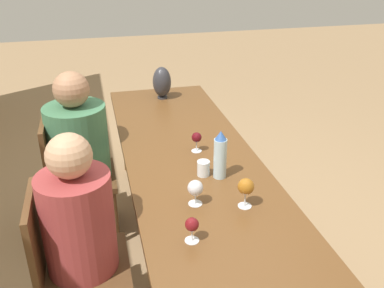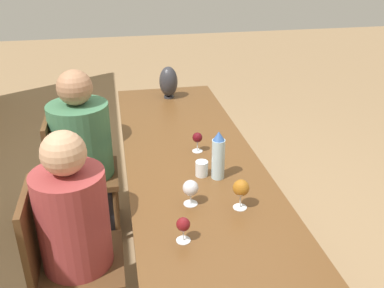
{
  "view_description": "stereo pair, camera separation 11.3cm",
  "coord_description": "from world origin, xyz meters",
  "px_view_note": "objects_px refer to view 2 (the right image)",
  "views": [
    {
      "loc": [
        -2.27,
        0.54,
        1.95
      ],
      "look_at": [
        -0.03,
        0.0,
        0.82
      ],
      "focal_mm": 40.0,
      "sensor_mm": 36.0,
      "label": 1
    },
    {
      "loc": [
        -2.29,
        0.43,
        1.95
      ],
      "look_at": [
        -0.03,
        0.0,
        0.82
      ],
      "focal_mm": 40.0,
      "sensor_mm": 36.0,
      "label": 2
    }
  ],
  "objects_px": {
    "person_near": "(79,234)",
    "person_far": "(85,152)",
    "chair_near": "(65,259)",
    "wine_glass_2": "(197,138)",
    "vase": "(168,82)",
    "wine_glass_1": "(183,225)",
    "wine_glass_0": "(191,188)",
    "wine_glass_3": "(241,188)",
    "chair_far": "(75,171)",
    "water_bottle": "(218,156)",
    "water_tumbler": "(202,169)"
  },
  "relations": [
    {
      "from": "water_tumbler",
      "to": "vase",
      "type": "distance_m",
      "value": 1.31
    },
    {
      "from": "wine_glass_0",
      "to": "wine_glass_1",
      "type": "height_order",
      "value": "wine_glass_0"
    },
    {
      "from": "person_near",
      "to": "wine_glass_1",
      "type": "bearing_deg",
      "value": -117.52
    },
    {
      "from": "person_near",
      "to": "person_far",
      "type": "relative_size",
      "value": 0.99
    },
    {
      "from": "chair_near",
      "to": "person_far",
      "type": "distance_m",
      "value": 0.92
    },
    {
      "from": "wine_glass_0",
      "to": "water_bottle",
      "type": "bearing_deg",
      "value": -40.68
    },
    {
      "from": "chair_near",
      "to": "person_near",
      "type": "height_order",
      "value": "person_near"
    },
    {
      "from": "water_bottle",
      "to": "wine_glass_3",
      "type": "xyz_separation_m",
      "value": [
        -0.31,
        -0.04,
        -0.02
      ]
    },
    {
      "from": "vase",
      "to": "wine_glass_0",
      "type": "bearing_deg",
      "value": 175.98
    },
    {
      "from": "water_tumbler",
      "to": "chair_near",
      "type": "bearing_deg",
      "value": 111.65
    },
    {
      "from": "vase",
      "to": "chair_far",
      "type": "relative_size",
      "value": 0.3
    },
    {
      "from": "chair_near",
      "to": "water_tumbler",
      "type": "bearing_deg",
      "value": -68.35
    },
    {
      "from": "chair_near",
      "to": "chair_far",
      "type": "height_order",
      "value": "same"
    },
    {
      "from": "wine_glass_2",
      "to": "person_far",
      "type": "xyz_separation_m",
      "value": [
        0.3,
        0.71,
        -0.18
      ]
    },
    {
      "from": "person_near",
      "to": "person_far",
      "type": "bearing_deg",
      "value": -0.16
    },
    {
      "from": "wine_glass_2",
      "to": "chair_far",
      "type": "bearing_deg",
      "value": 69.15
    },
    {
      "from": "water_bottle",
      "to": "vase",
      "type": "xyz_separation_m",
      "value": [
        1.35,
        0.09,
        0.0
      ]
    },
    {
      "from": "water_bottle",
      "to": "wine_glass_0",
      "type": "bearing_deg",
      "value": 139.32
    },
    {
      "from": "chair_near",
      "to": "wine_glass_0",
      "type": "bearing_deg",
      "value": -87.32
    },
    {
      "from": "water_tumbler",
      "to": "person_near",
      "type": "height_order",
      "value": "person_near"
    },
    {
      "from": "chair_far",
      "to": "person_near",
      "type": "height_order",
      "value": "person_near"
    },
    {
      "from": "water_bottle",
      "to": "wine_glass_2",
      "type": "height_order",
      "value": "water_bottle"
    },
    {
      "from": "chair_near",
      "to": "wine_glass_2",
      "type": "bearing_deg",
      "value": -52.96
    },
    {
      "from": "vase",
      "to": "water_bottle",
      "type": "bearing_deg",
      "value": -176.3
    },
    {
      "from": "vase",
      "to": "chair_far",
      "type": "xyz_separation_m",
      "value": [
        -0.71,
        0.76,
        -0.37
      ]
    },
    {
      "from": "wine_glass_1",
      "to": "chair_near",
      "type": "distance_m",
      "value": 0.69
    },
    {
      "from": "water_tumbler",
      "to": "wine_glass_1",
      "type": "bearing_deg",
      "value": 160.03
    },
    {
      "from": "water_tumbler",
      "to": "wine_glass_1",
      "type": "height_order",
      "value": "wine_glass_1"
    },
    {
      "from": "wine_glass_1",
      "to": "chair_near",
      "type": "relative_size",
      "value": 0.14
    },
    {
      "from": "wine_glass_0",
      "to": "wine_glass_3",
      "type": "distance_m",
      "value": 0.25
    },
    {
      "from": "wine_glass_0",
      "to": "chair_far",
      "type": "bearing_deg",
      "value": 36.45
    },
    {
      "from": "person_near",
      "to": "person_far",
      "type": "height_order",
      "value": "person_far"
    },
    {
      "from": "water_tumbler",
      "to": "vase",
      "type": "relative_size",
      "value": 0.33
    },
    {
      "from": "person_far",
      "to": "wine_glass_3",
      "type": "bearing_deg",
      "value": -140.05
    },
    {
      "from": "wine_glass_2",
      "to": "person_far",
      "type": "distance_m",
      "value": 0.79
    },
    {
      "from": "chair_near",
      "to": "chair_far",
      "type": "xyz_separation_m",
      "value": [
        0.9,
        0.0,
        0.0
      ]
    },
    {
      "from": "vase",
      "to": "wine_glass_1",
      "type": "relative_size",
      "value": 2.2
    },
    {
      "from": "vase",
      "to": "person_far",
      "type": "distance_m",
      "value": 1.0
    },
    {
      "from": "wine_glass_3",
      "to": "water_bottle",
      "type": "bearing_deg",
      "value": 7.0
    },
    {
      "from": "person_far",
      "to": "person_near",
      "type": "bearing_deg",
      "value": 179.84
    },
    {
      "from": "wine_glass_3",
      "to": "vase",
      "type": "bearing_deg",
      "value": 4.32
    },
    {
      "from": "wine_glass_3",
      "to": "chair_near",
      "type": "distance_m",
      "value": 0.95
    },
    {
      "from": "chair_far",
      "to": "person_near",
      "type": "distance_m",
      "value": 0.92
    },
    {
      "from": "water_bottle",
      "to": "wine_glass_1",
      "type": "xyz_separation_m",
      "value": [
        -0.51,
        0.28,
        -0.05
      ]
    },
    {
      "from": "vase",
      "to": "wine_glass_3",
      "type": "relative_size",
      "value": 1.68
    },
    {
      "from": "wine_glass_2",
      "to": "water_bottle",
      "type": "bearing_deg",
      "value": -171.89
    },
    {
      "from": "vase",
      "to": "wine_glass_1",
      "type": "height_order",
      "value": "vase"
    },
    {
      "from": "water_tumbler",
      "to": "wine_glass_0",
      "type": "xyz_separation_m",
      "value": [
        -0.27,
        0.11,
        0.05
      ]
    },
    {
      "from": "wine_glass_0",
      "to": "wine_glass_3",
      "type": "xyz_separation_m",
      "value": [
        -0.08,
        -0.24,
        0.02
      ]
    },
    {
      "from": "water_tumbler",
      "to": "vase",
      "type": "xyz_separation_m",
      "value": [
        1.31,
        0.0,
        0.09
      ]
    }
  ]
}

